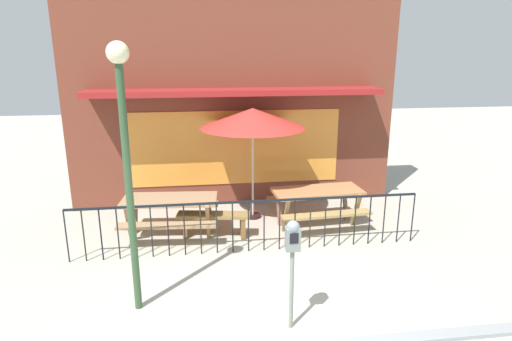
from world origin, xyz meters
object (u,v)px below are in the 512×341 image
(picnic_table_left, at_px, (170,206))
(picnic_table_right, at_px, (317,197))
(parking_meter_near, at_px, (293,246))
(street_lamp, at_px, (125,142))
(patio_bench, at_px, (214,220))
(patio_umbrella, at_px, (253,118))

(picnic_table_left, bearing_deg, picnic_table_right, 2.17)
(parking_meter_near, bearing_deg, street_lamp, 160.28)
(picnic_table_left, distance_m, patio_bench, 0.88)
(patio_bench, xyz_separation_m, street_lamp, (-1.16, -2.27, 2.05))
(patio_bench, bearing_deg, street_lamp, -117.09)
(patio_umbrella, relative_size, parking_meter_near, 1.58)
(picnic_table_right, xyz_separation_m, street_lamp, (-3.29, -2.56, 1.79))
(picnic_table_right, bearing_deg, street_lamp, -142.13)
(picnic_table_left, distance_m, parking_meter_near, 3.65)
(picnic_table_right, xyz_separation_m, patio_bench, (-2.13, -0.29, -0.26))
(picnic_table_left, relative_size, street_lamp, 0.52)
(picnic_table_right, height_order, street_lamp, street_lamp)
(picnic_table_right, relative_size, parking_meter_near, 1.26)
(picnic_table_left, distance_m, patio_umbrella, 2.42)
(parking_meter_near, bearing_deg, patio_umbrella, 89.96)
(parking_meter_near, bearing_deg, picnic_table_right, 69.19)
(patio_umbrella, relative_size, patio_bench, 1.66)
(parking_meter_near, distance_m, street_lamp, 2.50)
(patio_bench, distance_m, street_lamp, 3.27)
(patio_bench, distance_m, parking_meter_near, 3.23)
(picnic_table_right, distance_m, patio_bench, 2.16)
(patio_umbrella, distance_m, parking_meter_near, 4.04)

